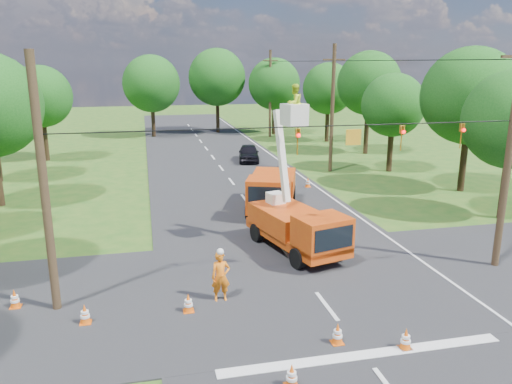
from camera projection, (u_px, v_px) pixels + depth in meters
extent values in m
plane|color=#245419|center=(231.00, 182.00, 36.93)|extent=(140.00, 140.00, 0.00)
cube|color=black|center=(231.00, 182.00, 36.93)|extent=(12.00, 100.00, 0.06)
cube|color=black|center=(309.00, 284.00, 19.93)|extent=(56.00, 10.00, 0.07)
cube|color=silver|center=(364.00, 356.00, 15.02)|extent=(9.00, 0.45, 0.02)
cube|color=silver|center=(304.00, 178.00, 38.12)|extent=(0.12, 90.00, 0.02)
cube|color=#C1480D|center=(295.00, 236.00, 23.32)|extent=(3.64, 6.34, 0.45)
cube|color=#C1480D|center=(322.00, 234.00, 21.28)|extent=(2.55, 2.20, 1.50)
cube|color=black|center=(334.00, 239.00, 20.54)|extent=(1.85, 0.54, 0.95)
cube|color=#C1480D|center=(287.00, 218.00, 23.85)|extent=(3.20, 4.16, 1.00)
cylinder|color=black|center=(298.00, 259.00, 21.29)|extent=(0.54, 0.97, 0.92)
cylinder|color=black|center=(338.00, 250.00, 22.22)|extent=(0.54, 0.97, 0.92)
cylinder|color=black|center=(257.00, 233.00, 24.55)|extent=(0.54, 0.97, 0.92)
cylinder|color=black|center=(293.00, 226.00, 25.48)|extent=(0.54, 0.97, 0.92)
cube|color=silver|center=(276.00, 198.00, 24.60)|extent=(0.91, 0.91, 0.55)
cube|color=silver|center=(282.00, 156.00, 23.58)|extent=(0.61, 1.36, 4.33)
cube|color=silver|center=(294.00, 115.00, 22.16)|extent=(1.16, 1.16, 0.95)
imported|color=#C6E526|center=(294.00, 103.00, 22.04)|extent=(1.04, 0.98, 1.69)
cube|color=#C1480D|center=(272.00, 197.00, 29.90)|extent=(4.39, 6.91, 0.49)
cube|color=#C1480D|center=(269.00, 193.00, 27.46)|extent=(2.85, 2.52, 1.62)
cube|color=black|center=(267.00, 196.00, 26.56)|extent=(1.96, 0.74, 1.03)
cube|color=#C1480D|center=(273.00, 182.00, 30.56)|extent=(3.72, 4.62, 1.08)
cylinder|color=black|center=(249.00, 210.00, 28.13)|extent=(0.65, 1.05, 0.99)
cylinder|color=black|center=(289.00, 212.00, 27.87)|extent=(0.65, 1.05, 0.99)
cylinder|color=black|center=(257.00, 192.00, 32.08)|extent=(0.65, 1.05, 0.99)
cylinder|color=black|center=(293.00, 193.00, 31.82)|extent=(0.65, 1.05, 0.99)
imported|color=orange|center=(221.00, 277.00, 18.29)|extent=(0.71, 0.47, 1.92)
imported|color=black|center=(249.00, 153.00, 44.51)|extent=(2.53, 4.62, 1.49)
cone|color=#E5580C|center=(292.00, 375.00, 13.49)|extent=(0.36, 0.36, 0.70)
cylinder|color=white|center=(292.00, 373.00, 13.47)|extent=(0.26, 0.26, 0.09)
cylinder|color=white|center=(292.00, 378.00, 13.51)|extent=(0.31, 0.31, 0.09)
cone|color=#E5580C|center=(406.00, 338.00, 15.28)|extent=(0.36, 0.36, 0.70)
cube|color=#E5580C|center=(405.00, 348.00, 15.37)|extent=(0.38, 0.38, 0.04)
cylinder|color=white|center=(406.00, 337.00, 15.27)|extent=(0.26, 0.26, 0.09)
cylinder|color=white|center=(406.00, 341.00, 15.31)|extent=(0.31, 0.31, 0.09)
cone|color=#E5580C|center=(297.00, 227.00, 25.58)|extent=(0.36, 0.36, 0.70)
cube|color=#E5580C|center=(296.00, 234.00, 25.67)|extent=(0.38, 0.38, 0.04)
cylinder|color=white|center=(297.00, 226.00, 25.57)|extent=(0.26, 0.26, 0.09)
cylinder|color=white|center=(296.00, 229.00, 25.61)|extent=(0.31, 0.31, 0.09)
cone|color=#E5580C|center=(305.00, 209.00, 28.70)|extent=(0.36, 0.36, 0.70)
cube|color=#E5580C|center=(305.00, 215.00, 28.78)|extent=(0.38, 0.38, 0.04)
cylinder|color=white|center=(305.00, 208.00, 28.68)|extent=(0.26, 0.26, 0.09)
cylinder|color=white|center=(305.00, 211.00, 28.72)|extent=(0.31, 0.31, 0.09)
cone|color=#E5580C|center=(188.00, 302.00, 17.58)|extent=(0.36, 0.36, 0.70)
cube|color=#E5580C|center=(189.00, 311.00, 17.67)|extent=(0.38, 0.38, 0.04)
cylinder|color=white|center=(188.00, 301.00, 17.57)|extent=(0.26, 0.26, 0.09)
cylinder|color=white|center=(188.00, 305.00, 17.60)|extent=(0.31, 0.31, 0.09)
cone|color=#E5580C|center=(85.00, 314.00, 16.79)|extent=(0.36, 0.36, 0.70)
cube|color=#E5580C|center=(86.00, 323.00, 16.88)|extent=(0.38, 0.38, 0.04)
cylinder|color=white|center=(85.00, 312.00, 16.78)|extent=(0.26, 0.26, 0.09)
cylinder|color=white|center=(85.00, 316.00, 16.81)|extent=(0.31, 0.31, 0.09)
cone|color=#E5580C|center=(15.00, 298.00, 17.88)|extent=(0.36, 0.36, 0.70)
cube|color=#E5580C|center=(16.00, 307.00, 17.97)|extent=(0.38, 0.38, 0.04)
cylinder|color=white|center=(14.00, 297.00, 17.87)|extent=(0.26, 0.26, 0.09)
cylinder|color=white|center=(15.00, 301.00, 17.91)|extent=(0.31, 0.31, 0.09)
cone|color=#E5580C|center=(308.00, 182.00, 35.26)|extent=(0.36, 0.36, 0.70)
cube|color=#E5580C|center=(308.00, 187.00, 35.35)|extent=(0.38, 0.38, 0.04)
cylinder|color=white|center=(308.00, 181.00, 35.25)|extent=(0.26, 0.26, 0.09)
cylinder|color=white|center=(308.00, 183.00, 35.28)|extent=(0.31, 0.31, 0.09)
cone|color=#E5580C|center=(338.00, 333.00, 15.58)|extent=(0.36, 0.36, 0.70)
cube|color=#E5580C|center=(337.00, 343.00, 15.67)|extent=(0.38, 0.38, 0.04)
cylinder|color=white|center=(338.00, 331.00, 15.57)|extent=(0.26, 0.26, 0.09)
cylinder|color=white|center=(337.00, 336.00, 15.61)|extent=(0.31, 0.31, 0.09)
cylinder|color=#4C3823|center=(509.00, 152.00, 20.48)|extent=(0.30, 0.30, 10.00)
cylinder|color=#4C3823|center=(332.00, 109.00, 39.36)|extent=(0.30, 0.30, 10.00)
cube|color=#4C3823|center=(334.00, 60.00, 38.41)|extent=(1.80, 0.12, 0.12)
cylinder|color=#4C3823|center=(270.00, 94.00, 58.25)|extent=(0.30, 0.30, 10.00)
cube|color=#4C3823|center=(270.00, 61.00, 57.29)|extent=(1.80, 0.12, 0.12)
cylinder|color=#4C3823|center=(44.00, 187.00, 16.79)|extent=(0.30, 0.30, 9.00)
cylinder|color=black|center=(301.00, 127.00, 18.24)|extent=(18.00, 0.04, 0.04)
cube|color=orange|center=(353.00, 137.00, 18.80)|extent=(0.60, 0.05, 0.60)
imported|color=orange|center=(298.00, 142.00, 18.36)|extent=(0.16, 0.20, 1.00)
sphere|color=#FF0C0C|center=(299.00, 135.00, 18.18)|extent=(0.14, 0.14, 0.14)
imported|color=orange|center=(402.00, 138.00, 19.25)|extent=(0.16, 0.20, 1.00)
sphere|color=#FF0C0C|center=(404.00, 132.00, 19.07)|extent=(0.14, 0.14, 0.14)
imported|color=orange|center=(461.00, 136.00, 19.80)|extent=(0.16, 0.20, 1.00)
sphere|color=#FF0C0C|center=(464.00, 130.00, 19.62)|extent=(0.14, 0.14, 0.14)
cylinder|color=#382616|center=(45.00, 138.00, 44.61)|extent=(0.44, 0.44, 4.05)
sphere|color=#144C14|center=(41.00, 96.00, 43.69)|extent=(5.40, 5.40, 5.40)
cylinder|color=#382616|center=(505.00, 184.00, 27.96)|extent=(0.44, 0.44, 3.96)
cylinder|color=#382616|center=(464.00, 158.00, 33.87)|extent=(0.44, 0.44, 4.58)
sphere|color=#144C14|center=(470.00, 96.00, 32.82)|extent=(6.40, 6.40, 6.40)
cylinder|color=#382616|center=(390.00, 148.00, 40.20)|extent=(0.44, 0.44, 3.78)
sphere|color=#144C14|center=(393.00, 105.00, 39.33)|extent=(5.00, 5.00, 5.00)
cylinder|color=#382616|center=(366.00, 129.00, 47.97)|extent=(0.44, 0.44, 4.75)
sphere|color=#144C14|center=(369.00, 83.00, 46.88)|extent=(6.00, 6.00, 6.00)
cylinder|color=#382616|center=(327.00, 123.00, 55.39)|extent=(0.44, 0.44, 4.14)
sphere|color=#144C14|center=(328.00, 88.00, 54.44)|extent=(5.60, 5.60, 5.60)
cylinder|color=#382616|center=(153.00, 118.00, 58.92)|extent=(0.44, 0.44, 4.40)
sphere|color=#144C14|center=(151.00, 84.00, 57.92)|extent=(6.60, 6.60, 6.60)
cylinder|color=#382616|center=(218.00, 113.00, 62.45)|extent=(0.44, 0.44, 4.84)
sphere|color=#144C14|center=(217.00, 77.00, 61.35)|extent=(7.00, 7.00, 7.00)
cylinder|color=#382616|center=(274.00, 117.00, 61.06)|extent=(0.44, 0.44, 4.31)
sphere|color=#144C14|center=(274.00, 84.00, 60.08)|extent=(6.20, 6.20, 6.20)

